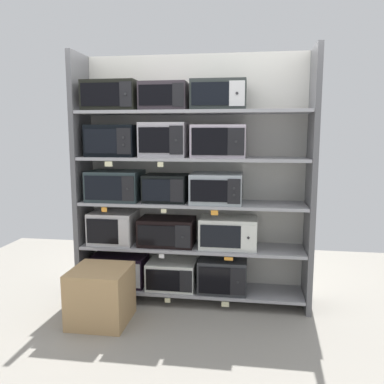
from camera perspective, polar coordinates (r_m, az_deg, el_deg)
The scene contains 35 objects.
ground at distance 3.37m, azimuth -2.69°, elevation -22.16°, with size 6.21×6.00×0.02m, color gray.
back_panel at distance 4.14m, azimuth 0.48°, elevation 2.03°, with size 2.41×0.04×2.48m, color beige.
upright_left at distance 4.22m, azimuth -15.39°, elevation 1.85°, with size 0.05×0.43×2.48m, color #5B5B5E.
upright_right at distance 3.91m, azimuth 16.67°, elevation 1.28°, with size 0.05×0.43×2.48m, color #5B5B5E.
shelf_0 at distance 4.19m, azimuth -0.00°, elevation -13.69°, with size 2.21×0.43×0.03m, color #99999E.
microwave_0 at distance 4.30m, azimuth -10.33°, elevation -10.83°, with size 0.56×0.35×0.31m.
microwave_1 at distance 4.17m, azimuth -2.86°, elevation -11.61°, with size 0.49×0.39×0.27m.
microwave_2 at distance 4.09m, azimuth 4.43°, elevation -11.59°, with size 0.47×0.41×0.33m.
price_tag_0 at distance 4.19m, azimuth -11.39°, elevation -14.45°, with size 0.08×0.00×0.04m, color beige.
price_tag_1 at distance 4.04m, azimuth -3.52°, elevation -15.22°, with size 0.06×0.00×0.04m, color beige.
price_tag_2 at distance 3.97m, azimuth 4.78°, elevation -15.72°, with size 0.07×0.00×0.05m, color beige.
shelf_1 at distance 4.04m, azimuth -0.00°, elevation -7.85°, with size 2.21×0.43×0.03m, color #99999E.
microwave_3 at distance 4.19m, azimuth -11.17°, elevation -4.95°, with size 0.45×0.38×0.32m.
microwave_4 at distance 4.04m, azimuth -3.59°, elevation -5.64°, with size 0.55×0.37×0.27m.
microwave_5 at distance 3.96m, azimuth 5.20°, elevation -5.79°, with size 0.56×0.34×0.30m.
price_tag_3 at distance 3.90m, azimuth -4.38°, elevation -9.14°, with size 0.05×0.00×0.04m, color white.
price_tag_4 at distance 3.81m, azimuth 5.26°, elevation -9.50°, with size 0.08×0.00×0.03m, color orange.
shelf_2 at distance 3.94m, azimuth -0.00°, elevation -1.65°, with size 2.21×0.43×0.03m, color #99999E.
microwave_6 at distance 4.10m, azimuth -10.89°, elevation 0.92°, with size 0.52×0.42×0.30m.
microwave_7 at distance 3.96m, azimuth -3.76°, elevation 0.57°, with size 0.42×0.34×0.27m.
microwave_8 at distance 3.89m, azimuth 3.54°, elevation 0.57°, with size 0.49×0.42×0.29m.
price_tag_5 at distance 3.95m, azimuth -12.44°, elevation -2.48°, with size 0.06×0.00×0.05m, color orange.
price_tag_6 at distance 3.78m, azimuth -4.06°, elevation -2.73°, with size 0.05×0.00×0.04m, color beige.
price_tag_7 at distance 3.71m, azimuth 3.24°, elevation -2.99°, with size 0.07×0.00×0.04m, color orange.
shelf_3 at distance 3.89m, azimuth -0.00°, elevation 4.80°, with size 2.21×0.43×0.03m, color #99999E.
microwave_9 at distance 4.07m, azimuth -11.28°, elevation 7.21°, with size 0.49×0.34×0.31m.
microwave_10 at distance 3.93m, azimuth -4.02°, elevation 7.47°, with size 0.45×0.36×0.33m.
microwave_11 at distance 3.85m, azimuth 3.85°, elevation 7.27°, with size 0.51×0.38×0.31m.
price_tag_8 at distance 3.87m, azimuth -11.85°, elevation 3.94°, with size 0.07×0.00×0.05m, color beige.
price_tag_9 at distance 3.72m, azimuth -4.55°, elevation 3.95°, with size 0.06×0.00×0.05m, color beige.
shelf_4 at distance 3.88m, azimuth -0.00°, elevation 11.35°, with size 2.21×0.43×0.03m, color #99999E.
microwave_12 at distance 4.08m, azimuth -11.23°, elevation 13.27°, with size 0.52×0.43×0.28m.
microwave_13 at distance 3.94m, azimuth -3.87°, elevation 13.42°, with size 0.44×0.40×0.26m.
microwave_14 at distance 3.86m, azimuth 3.85°, elevation 13.65°, with size 0.51×0.34×0.28m.
shipping_carton at distance 3.81m, azimuth -12.91°, elevation -14.17°, with size 0.51×0.51×0.50m, color tan.
Camera 1 is at (0.57, -3.84, 1.71)m, focal length 37.29 mm.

